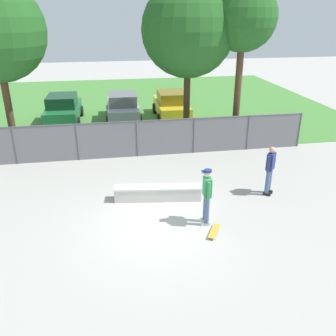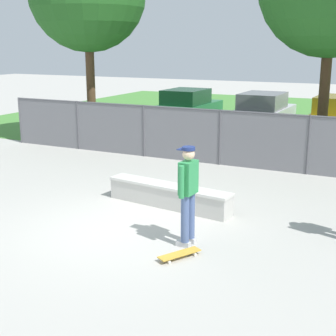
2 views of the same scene
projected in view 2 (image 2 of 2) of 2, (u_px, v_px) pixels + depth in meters
ground_plane at (118, 228)px, 9.63m from camera, size 80.00×80.00×0.00m
grass_strip at (291, 119)px, 23.74m from camera, size 27.71×20.00×0.02m
concrete_ledge at (169, 196)px, 10.86m from camera, size 3.09×0.88×0.52m
skateboarder at (188, 191)px, 8.59m from camera, size 0.32×0.60×1.84m
skateboard at (180, 254)px, 8.27m from camera, size 0.57×0.79×0.09m
chainlink_fence at (220, 135)px, 14.54m from camera, size 15.78×0.07×1.69m
car_green at (187, 108)px, 21.52m from camera, size 2.10×4.24×1.66m
car_silver at (263, 113)px, 19.93m from camera, size 2.10×4.24×1.66m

